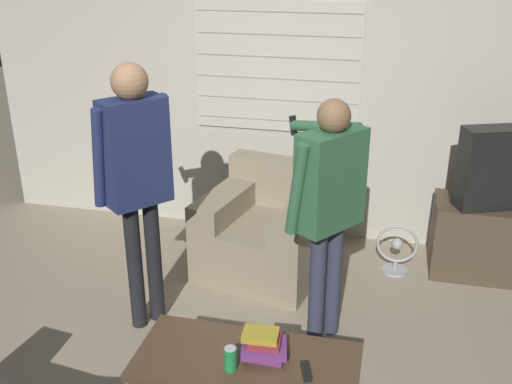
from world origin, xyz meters
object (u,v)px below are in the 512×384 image
at_px(coffee_table, 246,365).
at_px(soda_can, 230,359).
at_px(person_left_standing, 136,167).
at_px(book_stack, 263,345).
at_px(spare_remote, 306,371).
at_px(person_right_standing, 328,194).
at_px(floor_fan, 397,250).
at_px(armchair_beige, 268,230).

height_order(coffee_table, soda_can, soda_can).
height_order(person_left_standing, book_stack, person_left_standing).
relative_size(soda_can, spare_remote, 0.93).
bearing_deg(person_right_standing, floor_fan, 10.19).
xyz_separation_m(person_right_standing, book_stack, (-0.20, -0.85, -0.50)).
bearing_deg(armchair_beige, person_left_standing, 66.69).
distance_m(soda_can, floor_fan, 2.10).
bearing_deg(person_right_standing, person_left_standing, 130.94).
height_order(book_stack, floor_fan, book_stack).
distance_m(coffee_table, soda_can, 0.15).
distance_m(coffee_table, floor_fan, 1.98).
height_order(armchair_beige, person_left_standing, person_left_standing).
bearing_deg(person_left_standing, armchair_beige, 3.07).
distance_m(book_stack, spare_remote, 0.25).
bearing_deg(armchair_beige, coffee_table, 110.85).
height_order(armchair_beige, book_stack, armchair_beige).
height_order(armchair_beige, person_right_standing, person_right_standing).
xyz_separation_m(person_left_standing, soda_can, (0.83, -0.88, -0.61)).
xyz_separation_m(soda_can, spare_remote, (0.37, 0.05, -0.05)).
xyz_separation_m(coffee_table, person_left_standing, (-0.89, 0.78, 0.71)).
height_order(armchair_beige, soda_can, armchair_beige).
distance_m(person_left_standing, person_right_standing, 1.18).
relative_size(person_right_standing, soda_can, 12.55).
distance_m(armchair_beige, floor_fan, 1.00).
bearing_deg(spare_remote, armchair_beige, 91.57).
bearing_deg(coffee_table, soda_can, -120.66).
xyz_separation_m(coffee_table, book_stack, (0.08, 0.04, 0.11)).
bearing_deg(spare_remote, floor_fan, 60.76).
bearing_deg(coffee_table, book_stack, 26.50).
bearing_deg(floor_fan, spare_remote, -102.78).
xyz_separation_m(person_right_standing, spare_remote, (0.03, -0.93, -0.55)).
relative_size(book_stack, floor_fan, 0.64).
bearing_deg(floor_fan, armchair_beige, -171.07).
distance_m(person_left_standing, spare_remote, 1.60).
distance_m(armchair_beige, person_right_standing, 1.17).
bearing_deg(coffee_table, person_left_standing, 138.66).
height_order(person_right_standing, spare_remote, person_right_standing).
bearing_deg(soda_can, person_right_standing, 71.03).
xyz_separation_m(book_stack, spare_remote, (0.23, -0.08, -0.05)).
height_order(armchair_beige, floor_fan, armchair_beige).
bearing_deg(person_left_standing, soda_can, -97.67).
bearing_deg(soda_can, person_left_standing, 133.53).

